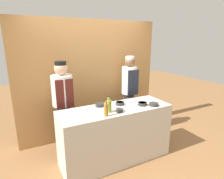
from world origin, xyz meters
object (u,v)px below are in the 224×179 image
object	(u,v)px
sauce_bowl_purple	(142,104)
sauce_bowl_green	(100,105)
sauce_bowl_orange	(120,103)
bottle_amber	(106,109)
chef_left	(63,104)
chef_right	(129,93)
sauce_bowl_brown	(154,104)
bottle_oil	(109,106)
sauce_bowl_red	(120,110)
cutting_board	(84,114)

from	to	relation	value
sauce_bowl_purple	sauce_bowl_green	bearing A→B (deg)	157.08
sauce_bowl_orange	bottle_amber	world-z (taller)	bottle_amber
sauce_bowl_purple	chef_left	world-z (taller)	chef_left
sauce_bowl_green	chef_right	world-z (taller)	chef_right
sauce_bowl_green	sauce_bowl_brown	bearing A→B (deg)	-25.55
sauce_bowl_orange	bottle_amber	size ratio (longest dim) A/B	0.56
sauce_bowl_brown	chef_left	bearing A→B (deg)	146.08
sauce_bowl_green	sauce_bowl_purple	xyz separation A→B (m)	(0.66, -0.28, -0.00)
bottle_oil	chef_left	bearing A→B (deg)	123.30
bottle_oil	chef_right	bearing A→B (deg)	42.09
sauce_bowl_orange	sauce_bowl_red	world-z (taller)	same
sauce_bowl_orange	chef_left	bearing A→B (deg)	145.21
sauce_bowl_green	chef_left	distance (m)	0.70
sauce_bowl_brown	bottle_amber	distance (m)	0.90
sauce_bowl_brown	sauce_bowl_green	world-z (taller)	sauce_bowl_green
sauce_bowl_purple	bottle_oil	xyz separation A→B (m)	(-0.64, -0.01, 0.07)
bottle_oil	cutting_board	bearing A→B (deg)	170.46
sauce_bowl_green	cutting_board	xyz separation A→B (m)	(-0.35, -0.23, -0.02)
sauce_bowl_green	cutting_board	size ratio (longest dim) A/B	0.37
sauce_bowl_green	chef_left	xyz separation A→B (m)	(-0.49, 0.49, -0.07)
sauce_bowl_brown	sauce_bowl_green	xyz separation A→B (m)	(-0.82, 0.39, 0.00)
sauce_bowl_green	bottle_oil	bearing A→B (deg)	-85.56
sauce_bowl_red	cutting_board	bearing A→B (deg)	165.42
chef_left	sauce_bowl_green	bearing A→B (deg)	-44.90
sauce_bowl_purple	bottle_amber	bearing A→B (deg)	-169.75
chef_right	bottle_amber	bearing A→B (deg)	-137.01
chef_right	chef_left	bearing A→B (deg)	180.00
sauce_bowl_orange	bottle_oil	world-z (taller)	bottle_oil
chef_left	chef_right	bearing A→B (deg)	-0.00
sauce_bowl_brown	cutting_board	world-z (taller)	sauce_bowl_brown
cutting_board	chef_left	distance (m)	0.73
chef_right	sauce_bowl_orange	bearing A→B (deg)	-133.80
sauce_bowl_red	chef_right	distance (m)	1.11
sauce_bowl_purple	sauce_bowl_orange	bearing A→B (deg)	149.24
cutting_board	bottle_oil	size ratio (longest dim) A/B	1.50
sauce_bowl_green	chef_left	bearing A→B (deg)	135.10
sauce_bowl_brown	sauce_bowl_red	xyz separation A→B (m)	(-0.64, 0.02, 0.00)
cutting_board	sauce_bowl_green	bearing A→B (deg)	33.39
sauce_bowl_brown	sauce_bowl_red	size ratio (longest dim) A/B	1.37
bottle_amber	chef_left	world-z (taller)	chef_left
bottle_amber	bottle_oil	world-z (taller)	same
sauce_bowl_brown	chef_left	distance (m)	1.58
bottle_amber	chef_right	xyz separation A→B (m)	(0.97, 0.90, -0.11)
sauce_bowl_red	chef_left	distance (m)	1.08
sauce_bowl_orange	sauce_bowl_brown	bearing A→B (deg)	-32.37
sauce_bowl_brown	bottle_amber	xyz separation A→B (m)	(-0.90, -0.02, 0.07)
sauce_bowl_green	sauce_bowl_purple	bearing A→B (deg)	-22.92
sauce_bowl_green	chef_right	distance (m)	1.01
chef_left	chef_right	distance (m)	1.38
chef_left	sauce_bowl_red	bearing A→B (deg)	-52.20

